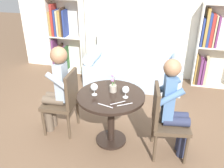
{
  "coord_description": "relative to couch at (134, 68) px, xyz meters",
  "views": [
    {
      "loc": [
        0.62,
        -2.42,
        2.11
      ],
      "look_at": [
        0.0,
        0.05,
        0.82
      ],
      "focal_mm": 38.0,
      "sensor_mm": 36.0,
      "label": 1
    }
  ],
  "objects": [
    {
      "name": "chair_left",
      "position": [
        -0.66,
        -1.75,
        0.18
      ],
      "size": [
        0.44,
        0.44,
        0.9
      ],
      "rotation": [
        0.0,
        0.0,
        -1.53
      ],
      "color": "#473828",
      "rests_on": "ground_plane"
    },
    {
      "name": "couch",
      "position": [
        0.0,
        0.0,
        0.0
      ],
      "size": [
        1.81,
        0.8,
        0.92
      ],
      "color": "#9EB2C6",
      "rests_on": "ground_plane"
    },
    {
      "name": "person_right",
      "position": [
        0.75,
        -1.86,
        0.34
      ],
      "size": [
        0.45,
        0.38,
        1.24
      ],
      "rotation": [
        0.0,
        0.0,
        1.72
      ],
      "color": "#282D47",
      "rests_on": "ground_plane"
    },
    {
      "name": "chair_right",
      "position": [
        0.66,
        -1.88,
        0.18
      ],
      "size": [
        0.48,
        0.48,
        0.9
      ],
      "rotation": [
        0.0,
        0.0,
        1.72
      ],
      "color": "#473828",
      "rests_on": "ground_plane"
    },
    {
      "name": "ground_plane",
      "position": [
        0.0,
        -1.83,
        -0.31
      ],
      "size": [
        16.0,
        16.0,
        0.0
      ],
      "primitive_type": "plane",
      "color": "brown"
    },
    {
      "name": "wine_glass_left",
      "position": [
        -0.19,
        -1.88,
        0.49
      ],
      "size": [
        0.09,
        0.09,
        0.15
      ],
      "color": "white",
      "rests_on": "round_table"
    },
    {
      "name": "round_table",
      "position": [
        0.0,
        -1.83,
        0.23
      ],
      "size": [
        0.83,
        0.83,
        0.7
      ],
      "color": "black",
      "rests_on": "ground_plane"
    },
    {
      "name": "fork_left_setting",
      "position": [
        0.21,
        -2.01,
        0.39
      ],
      "size": [
        0.16,
        0.12,
        0.0
      ],
      "color": "silver",
      "rests_on": "round_table"
    },
    {
      "name": "bookshelf_left",
      "position": [
        -1.57,
        0.26,
        0.42
      ],
      "size": [
        0.72,
        0.28,
        1.53
      ],
      "color": "silver",
      "rests_on": "ground_plane"
    },
    {
      "name": "back_wall",
      "position": [
        0.0,
        0.42,
        1.04
      ],
      "size": [
        5.2,
        0.05,
        2.7
      ],
      "color": "silver",
      "rests_on": "ground_plane"
    },
    {
      "name": "knife_left_setting",
      "position": [
        0.12,
        -1.99,
        0.39
      ],
      "size": [
        0.16,
        0.13,
        0.0
      ],
      "color": "silver",
      "rests_on": "round_table"
    },
    {
      "name": "knife_right_setting",
      "position": [
        -0.0,
        -2.09,
        0.39
      ],
      "size": [
        0.19,
        0.06,
        0.0
      ],
      "color": "silver",
      "rests_on": "round_table"
    },
    {
      "name": "wine_glass_right",
      "position": [
        0.18,
        -1.85,
        0.49
      ],
      "size": [
        0.09,
        0.09,
        0.14
      ],
      "color": "white",
      "rests_on": "round_table"
    },
    {
      "name": "person_left",
      "position": [
        -0.75,
        -1.76,
        0.36
      ],
      "size": [
        0.43,
        0.35,
        1.23
      ],
      "rotation": [
        0.0,
        0.0,
        -1.53
      ],
      "color": "brown",
      "rests_on": "ground_plane"
    },
    {
      "name": "flower_vase",
      "position": [
        0.01,
        -1.75,
        0.47
      ],
      "size": [
        0.09,
        0.09,
        0.24
      ],
      "color": "#9E9384",
      "rests_on": "round_table"
    },
    {
      "name": "bookshelf_right",
      "position": [
        1.38,
        0.26,
        0.44
      ],
      "size": [
        0.72,
        0.28,
        1.53
      ],
      "color": "silver",
      "rests_on": "ground_plane"
    }
  ]
}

